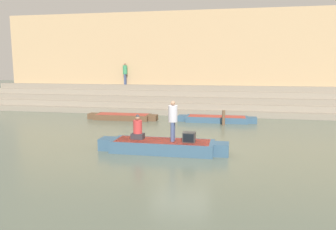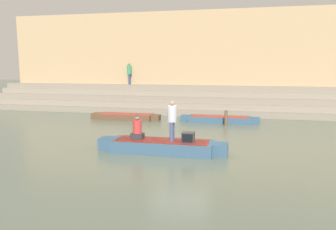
% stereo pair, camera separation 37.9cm
% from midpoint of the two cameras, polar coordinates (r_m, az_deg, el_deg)
% --- Properties ---
extents(ground_plane, '(120.00, 120.00, 0.00)m').
position_cam_midpoint_polar(ground_plane, '(14.26, 2.93, -6.02)').
color(ground_plane, '#566051').
extents(ghat_steps, '(36.00, 3.13, 2.05)m').
position_cam_midpoint_polar(ghat_steps, '(25.26, 7.32, 2.07)').
color(ghat_steps, gray).
rests_on(ghat_steps, ground).
extents(back_wall, '(34.20, 1.28, 7.88)m').
position_cam_midpoint_polar(back_wall, '(26.84, 7.81, 9.20)').
color(back_wall, tan).
rests_on(back_wall, ground).
extents(rowboat_main, '(5.47, 1.46, 0.50)m').
position_cam_midpoint_polar(rowboat_main, '(13.77, -0.31, -5.40)').
color(rowboat_main, '#33516B').
rests_on(rowboat_main, ground).
extents(person_standing, '(0.38, 0.38, 1.67)m').
position_cam_midpoint_polar(person_standing, '(13.44, 1.52, -0.58)').
color(person_standing, '#3D4C75').
rests_on(person_standing, rowboat_main).
extents(person_rowing, '(0.53, 0.41, 1.05)m').
position_cam_midpoint_polar(person_rowing, '(14.02, -4.61, -2.48)').
color(person_rowing, '#28282D').
rests_on(person_rowing, rowboat_main).
extents(tv_set, '(0.51, 0.42, 0.41)m').
position_cam_midpoint_polar(tv_set, '(13.41, 4.34, -3.88)').
color(tv_set, '#2D2D2D').
rests_on(tv_set, rowboat_main).
extents(moored_boat_shore, '(4.77, 1.29, 0.37)m').
position_cam_midpoint_polar(moored_boat_shore, '(22.27, -6.93, -0.24)').
color(moored_boat_shore, brown).
rests_on(moored_boat_shore, ground).
extents(moored_boat_distant, '(5.02, 1.29, 0.37)m').
position_cam_midpoint_polar(moored_boat_distant, '(21.31, 9.44, -0.69)').
color(moored_boat_distant, '#33516B').
rests_on(moored_boat_distant, ground).
extents(mooring_post, '(0.19, 0.19, 0.91)m').
position_cam_midpoint_polar(mooring_post, '(20.12, 10.60, -0.53)').
color(mooring_post, brown).
rests_on(mooring_post, ground).
extents(person_on_steps, '(0.36, 0.36, 1.76)m').
position_cam_midpoint_polar(person_on_steps, '(27.31, -6.37, 7.44)').
color(person_on_steps, '#3D4C75').
rests_on(person_on_steps, ghat_steps).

